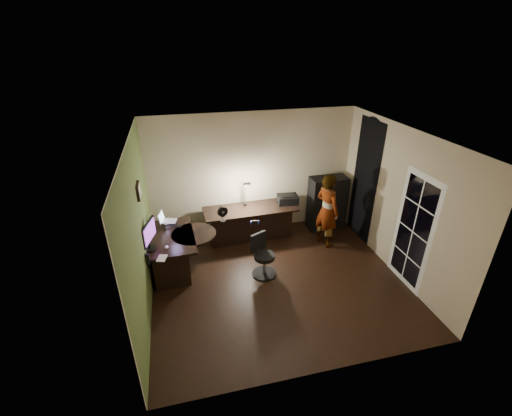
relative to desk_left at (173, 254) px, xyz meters
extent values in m
cube|color=black|center=(1.83, -0.74, -0.39)|extent=(4.50, 4.00, 0.01)
cube|color=silver|center=(1.83, -0.74, 2.32)|extent=(4.50, 4.00, 0.01)
cube|color=#C0AE8E|center=(1.83, 1.26, 0.96)|extent=(4.50, 0.01, 2.70)
cube|color=#C0AE8E|center=(1.83, -2.75, 0.96)|extent=(4.50, 0.01, 2.70)
cube|color=#C0AE8E|center=(-0.42, -0.74, 0.96)|extent=(0.01, 4.00, 2.70)
cube|color=#C0AE8E|center=(4.08, -0.74, 0.96)|extent=(0.01, 4.00, 2.70)
cube|color=#51662F|center=(-0.41, -0.74, 0.96)|extent=(0.00, 4.00, 2.70)
cube|color=black|center=(4.07, 0.41, 0.91)|extent=(0.01, 0.90, 2.60)
cube|color=white|center=(4.07, -1.29, 0.66)|extent=(0.02, 0.92, 2.10)
cube|color=black|center=(-0.39, -0.29, 1.46)|extent=(0.04, 0.30, 0.25)
cube|color=black|center=(0.00, 0.00, 0.00)|extent=(0.88, 1.38, 0.78)
cube|color=black|center=(1.67, 0.80, -0.01)|extent=(2.02, 0.76, 0.75)
cube|color=black|center=(3.50, 0.90, 0.23)|extent=(0.83, 0.42, 1.24)
cube|color=silver|center=(-0.01, 0.38, 0.45)|extent=(0.28, 0.26, 0.10)
cube|color=silver|center=(-0.01, 0.38, 0.60)|extent=(0.35, 0.34, 0.20)
cube|color=black|center=(-0.35, -0.36, 0.59)|extent=(0.27, 0.57, 0.37)
ellipsoid|color=silver|center=(-0.07, -0.40, 0.42)|extent=(0.09, 0.11, 0.03)
cube|color=black|center=(0.17, 0.32, 0.40)|extent=(0.07, 0.12, 0.01)
cube|color=black|center=(0.56, -0.36, 0.41)|extent=(0.02, 0.15, 0.01)
cylinder|color=black|center=(-0.36, -0.80, 0.50)|extent=(0.08, 0.08, 0.19)
cube|color=silver|center=(-0.15, -0.70, 0.41)|extent=(0.19, 0.23, 0.01)
cube|color=black|center=(1.02, 0.38, 0.52)|extent=(0.24, 0.18, 0.32)
cube|color=#142D9D|center=(1.61, 0.11, 0.40)|extent=(0.20, 0.12, 0.09)
cube|color=black|center=(2.53, 0.87, 0.46)|extent=(0.47, 0.38, 0.19)
cube|color=black|center=(1.59, 0.95, 0.69)|extent=(0.21, 0.32, 0.66)
cube|color=black|center=(1.64, -0.52, 0.02)|extent=(0.61, 0.61, 0.82)
imported|color=#D8A88C|center=(3.18, 0.23, 0.41)|extent=(0.56, 0.67, 1.60)
camera|label=1|loc=(0.27, -5.55, 3.68)|focal=24.00mm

